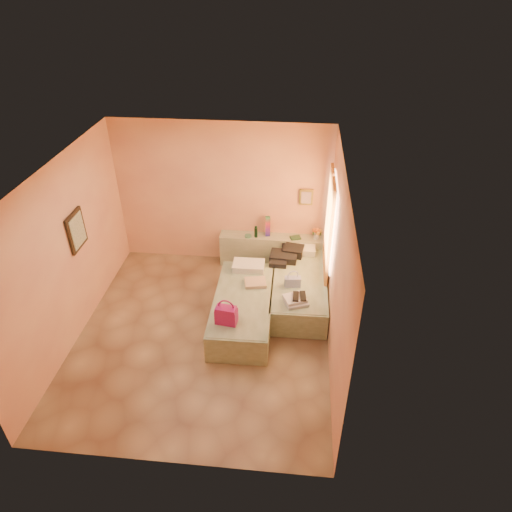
{
  "coord_description": "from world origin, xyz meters",
  "views": [
    {
      "loc": [
        1.39,
        -5.35,
        5.16
      ],
      "look_at": [
        0.77,
        0.85,
        1.01
      ],
      "focal_mm": 32.0,
      "sensor_mm": 36.0,
      "label": 1
    }
  ],
  "objects": [
    {
      "name": "ground",
      "position": [
        0.0,
        0.0,
        0.0
      ],
      "size": [
        4.5,
        4.5,
        0.0
      ],
      "primitive_type": "plane",
      "color": "tan",
      "rests_on": "ground"
    },
    {
      "name": "blue_handbag",
      "position": [
        1.39,
        0.78,
        0.59
      ],
      "size": [
        0.28,
        0.14,
        0.17
      ],
      "primitive_type": "cube",
      "rotation": [
        0.0,
        0.0,
        0.11
      ],
      "color": "#404E9B",
      "rests_on": "bed_right"
    },
    {
      "name": "sandal_pair",
      "position": [
        1.51,
        0.36,
        0.61
      ],
      "size": [
        0.19,
        0.25,
        0.03
      ],
      "primitive_type": "cube",
      "rotation": [
        0.0,
        0.0,
        -0.01
      ],
      "color": "black",
      "rests_on": "towel_stack"
    },
    {
      "name": "water_bottle",
      "position": [
        0.65,
        2.05,
        0.76
      ],
      "size": [
        0.07,
        0.07,
        0.22
      ],
      "primitive_type": "cylinder",
      "rotation": [
        0.0,
        0.0,
        -0.06
      ],
      "color": "#12321F",
      "rests_on": "headboard_ledge"
    },
    {
      "name": "bed_left",
      "position": [
        0.6,
        0.4,
        0.25
      ],
      "size": [
        0.92,
        2.01,
        0.5
      ],
      "primitive_type": "cube",
      "rotation": [
        0.0,
        0.0,
        0.01
      ],
      "color": "#A4B894",
      "rests_on": "ground"
    },
    {
      "name": "bed_right",
      "position": [
        1.5,
        1.05,
        0.25
      ],
      "size": [
        0.92,
        2.01,
        0.5
      ],
      "primitive_type": "cube",
      "rotation": [
        0.0,
        0.0,
        0.01
      ],
      "color": "#A4B894",
      "rests_on": "ground"
    },
    {
      "name": "small_dish",
      "position": [
        0.5,
        2.04,
        0.67
      ],
      "size": [
        0.15,
        0.15,
        0.03
      ],
      "primitive_type": "cylinder",
      "rotation": [
        0.0,
        0.0,
        -0.12
      ],
      "color": "#509273",
      "rests_on": "headboard_ledge"
    },
    {
      "name": "flower_vase",
      "position": [
        1.79,
        2.11,
        0.78
      ],
      "size": [
        0.25,
        0.25,
        0.26
      ],
      "primitive_type": "cube",
      "rotation": [
        0.0,
        0.0,
        0.3
      ],
      "color": "silver",
      "rests_on": "headboard_ledge"
    },
    {
      "name": "room_walls",
      "position": [
        0.21,
        0.57,
        1.79
      ],
      "size": [
        4.02,
        4.51,
        2.81
      ],
      "color": "#FFC288",
      "rests_on": "ground"
    },
    {
      "name": "rainbow_box",
      "position": [
        0.86,
        2.13,
        0.85
      ],
      "size": [
        0.1,
        0.1,
        0.4
      ],
      "primitive_type": "cube",
      "rotation": [
        0.0,
        0.0,
        0.13
      ],
      "color": "#A91463",
      "rests_on": "headboard_ledge"
    },
    {
      "name": "magenta_handbag",
      "position": [
        0.43,
        -0.23,
        0.65
      ],
      "size": [
        0.35,
        0.22,
        0.3
      ],
      "primitive_type": "cube",
      "rotation": [
        0.0,
        0.0,
        -0.13
      ],
      "color": "#A91463",
      "rests_on": "bed_left"
    },
    {
      "name": "towel_stack",
      "position": [
        1.46,
        0.33,
        0.55
      ],
      "size": [
        0.43,
        0.41,
        0.1
      ],
      "primitive_type": "cube",
      "rotation": [
        0.0,
        0.0,
        0.37
      ],
      "color": "silver",
      "rests_on": "bed_right"
    },
    {
      "name": "khaki_garment",
      "position": [
        0.77,
        0.76,
        0.53
      ],
      "size": [
        0.4,
        0.34,
        0.06
      ],
      "primitive_type": "cube",
      "rotation": [
        0.0,
        0.0,
        0.19
      ],
      "color": "tan",
      "rests_on": "bed_left"
    },
    {
      "name": "clothes_pile",
      "position": [
        1.24,
        1.56,
        0.58
      ],
      "size": [
        0.55,
        0.55,
        0.16
      ],
      "primitive_type": "cube",
      "rotation": [
        0.0,
        0.0,
        -0.04
      ],
      "color": "black",
      "rests_on": "bed_right"
    },
    {
      "name": "green_book",
      "position": [
        1.4,
        2.07,
        0.67
      ],
      "size": [
        0.23,
        0.19,
        0.03
      ],
      "primitive_type": "cube",
      "rotation": [
        0.0,
        0.0,
        0.34
      ],
      "color": "#2A4E31",
      "rests_on": "headboard_ledge"
    },
    {
      "name": "headboard_ledge",
      "position": [
        0.98,
        2.1,
        0.33
      ],
      "size": [
        2.05,
        0.3,
        0.65
      ],
      "primitive_type": "cube",
      "color": "#AEB796",
      "rests_on": "ground"
    }
  ]
}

